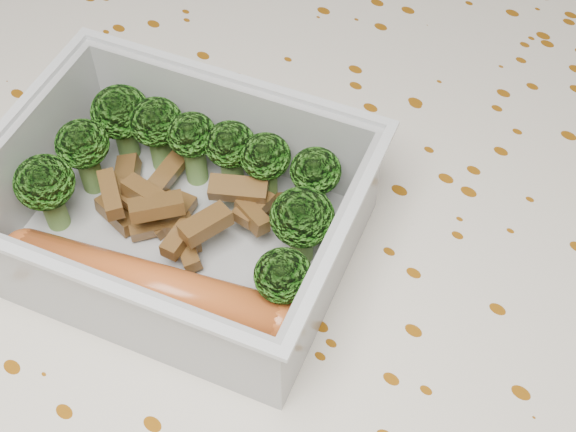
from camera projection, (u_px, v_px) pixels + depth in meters
The scene contains 6 objects.
dining_table at pixel (293, 323), 0.50m from camera, with size 1.40×0.90×0.75m.
tablecloth at pixel (293, 279), 0.46m from camera, with size 1.46×0.96×0.19m.
lunch_container at pixel (178, 220), 0.41m from camera, with size 0.21×0.19×0.06m.
broccoli_florets at pixel (191, 168), 0.42m from camera, with size 0.17×0.12×0.05m.
meat_pile at pixel (174, 208), 0.42m from camera, with size 0.10×0.08×0.03m.
sausage at pixel (149, 287), 0.39m from camera, with size 0.15×0.07×0.03m.
Camera 1 is at (0.15, -0.20, 1.11)m, focal length 50.00 mm.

